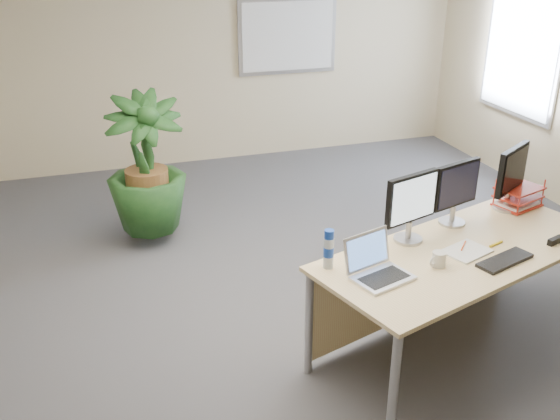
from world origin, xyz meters
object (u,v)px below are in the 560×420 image
object	(u,v)px
floor_plant	(146,169)
laptop	(376,267)
monitor_right	(456,189)
monitor_left	(411,203)
desk	(449,265)

from	to	relation	value
floor_plant	laptop	world-z (taller)	floor_plant
floor_plant	monitor_right	world-z (taller)	floor_plant
floor_plant	monitor_right	bearing A→B (deg)	-45.53
laptop	floor_plant	bearing A→B (deg)	113.86
monitor_left	monitor_right	distance (m)	0.46
floor_plant	monitor_left	size ratio (longest dim) A/B	3.07
floor_plant	monitor_left	xyz separation A→B (m)	(1.54, -2.16, 0.35)
floor_plant	desk	bearing A→B (deg)	-51.50
desk	floor_plant	distance (m)	2.92
floor_plant	laptop	distance (m)	2.77
monitor_right	floor_plant	bearing A→B (deg)	134.47
monitor_left	desk	bearing A→B (deg)	-23.69
floor_plant	laptop	size ratio (longest dim) A/B	3.50
monitor_left	monitor_right	size ratio (longest dim) A/B	1.03
desk	monitor_left	bearing A→B (deg)	156.31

